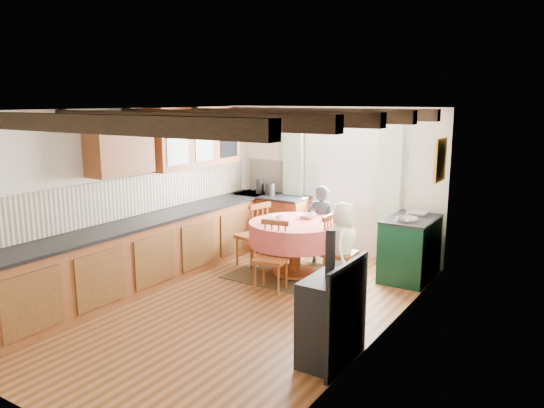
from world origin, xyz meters
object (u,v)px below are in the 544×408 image
Objects in this scene: chair_left at (252,234)px; cup at (279,219)px; dining_table at (295,249)px; child_far at (321,225)px; child_right at (343,245)px; chair_near at (271,257)px; chair_right at (340,251)px; cast_iron_stove at (329,297)px; aga_range at (410,248)px.

chair_left is 9.50× the size of cup.
chair_left is (-0.80, 0.08, 0.10)m from dining_table.
child_far is 1.05× the size of child_right.
chair_near is at bearing 79.83° from child_far.
chair_right is (0.68, 0.69, 0.02)m from chair_near.
cast_iron_stove is at bearing -47.55° from cup.
chair_left is at bearing 82.61° from chair_right.
dining_table is 1.33× the size of chair_left.
cup is at bearing 132.45° from cast_iron_stove.
aga_range is (2.24, 0.68, -0.04)m from chair_left.
aga_range is at bearing 35.65° from chair_near.
chair_near is at bearing 119.49° from child_right.
child_right is 11.26× the size of cup.
chair_left reaches higher than chair_near.
cast_iron_stove reaches higher than child_right.
child_right reaches higher than dining_table.
cup is (-1.74, 1.90, 0.18)m from cast_iron_stove.
chair_right is at bearing -2.46° from dining_table.
chair_left is 1.07m from child_far.
chair_right is (1.53, -0.12, -0.01)m from chair_left.
child_right is at bearing -3.65° from dining_table.
cast_iron_stove reaches higher than dining_table.
dining_table is 1.35× the size of aga_range.
chair_left is 0.84× the size of child_right.
chair_near is 0.77× the size of child_far.
chair_right is 1.00× the size of aga_range.
aga_range reaches higher than dining_table.
chair_near is at bearing 138.87° from cast_iron_stove.
aga_range is 1.40m from child_far.
child_far is (0.85, 0.64, 0.12)m from chair_left.
cast_iron_stove is (0.82, -2.00, 0.17)m from chair_right.
chair_right is 2.17m from cast_iron_stove.
child_far reaches higher than child_right.
dining_table is 0.79m from child_right.
cast_iron_stove is at bearing -87.75° from aga_range.
chair_near reaches higher than aga_range.
cast_iron_stove reaches higher than child_far.
chair_near reaches higher than cup.
aga_range is at bearing 28.94° from cup.
child_right is (0.72, 0.68, 0.12)m from chair_near.
chair_left reaches higher than dining_table.
chair_right is at bearing 34.25° from chair_near.
child_right is 0.99m from cup.
chair_near is 0.96× the size of chair_right.
chair_near is at bearing -68.05° from cup.
chair_right is at bearing -131.73° from aga_range.
chair_left is at bearing 26.68° from child_far.
child_far is (0.05, 0.72, 0.22)m from dining_table.
chair_right is at bearing 6.51° from cup.
chair_near is 1.17m from chair_left.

